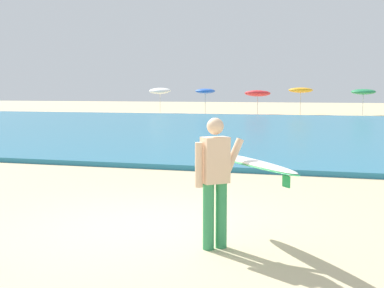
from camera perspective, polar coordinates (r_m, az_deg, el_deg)
name	(u,v)px	position (r m, az deg, el deg)	size (l,w,h in m)	color
ground_plane	(147,226)	(7.80, -5.20, -9.32)	(160.00, 160.00, 0.00)	beige
sea	(276,129)	(26.47, 9.59, 1.74)	(120.00, 28.00, 0.14)	teal
surfer_with_board	(230,171)	(6.57, 4.35, -3.11)	(1.67, 2.00, 1.73)	#338E56
beach_umbrella_0	(160,91)	(46.23, -3.69, 6.11)	(2.00, 2.03, 2.39)	beige
beach_umbrella_1	(205,91)	(43.04, 1.53, 6.09)	(1.71, 1.71, 2.25)	beige
beach_umbrella_2	(258,93)	(43.88, 7.54, 5.79)	(2.26, 2.29, 2.17)	beige
beach_umbrella_3	(301,90)	(44.01, 12.38, 6.06)	(2.06, 2.08, 2.36)	beige
beach_umbrella_4	(363,92)	(44.27, 19.08, 5.69)	(2.01, 2.02, 2.22)	beige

